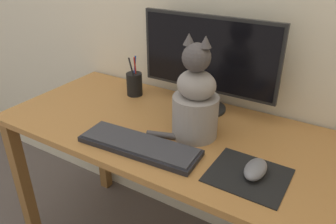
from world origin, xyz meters
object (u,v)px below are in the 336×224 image
(monitor, at_px, (208,60))
(pen_cup, at_px, (134,84))
(keyboard, at_px, (139,145))
(cat, at_px, (196,100))
(computer_mouse_right, at_px, (256,169))

(monitor, bearing_deg, pen_cup, -174.46)
(keyboard, xyz_separation_m, cat, (0.12, 0.18, 0.12))
(monitor, height_order, computer_mouse_right, monitor)
(cat, distance_m, pen_cup, 0.44)
(computer_mouse_right, bearing_deg, pen_cup, 156.45)
(keyboard, distance_m, cat, 0.25)
(keyboard, height_order, cat, cat)
(cat, height_order, pen_cup, cat)
(monitor, relative_size, cat, 1.54)
(keyboard, bearing_deg, computer_mouse_right, 5.63)
(keyboard, relative_size, cat, 1.17)
(monitor, height_order, pen_cup, monitor)
(monitor, distance_m, cat, 0.22)
(computer_mouse_right, height_order, cat, cat)
(monitor, distance_m, computer_mouse_right, 0.49)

